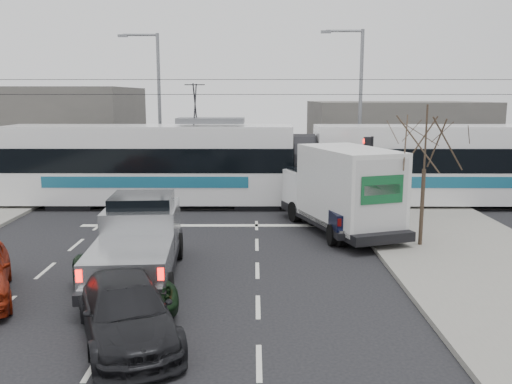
{
  "coord_description": "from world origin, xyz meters",
  "views": [
    {
      "loc": [
        1.6,
        -16.4,
        5.46
      ],
      "look_at": [
        1.67,
        4.05,
        1.8
      ],
      "focal_mm": 38.0,
      "sensor_mm": 36.0,
      "label": 1
    }
  ],
  "objects_px": {
    "tram": "(302,164)",
    "green_car": "(122,280)",
    "silver_pickup": "(140,238)",
    "navy_pickup": "(341,207)",
    "box_truck": "(342,191)",
    "bare_tree": "(425,144)",
    "traffic_signal": "(368,160)",
    "dark_car": "(126,311)",
    "street_lamp_far": "(156,101)",
    "street_lamp_near": "(357,102)"
  },
  "relations": [
    {
      "from": "green_car",
      "to": "navy_pickup",
      "type": "bearing_deg",
      "value": 22.6
    },
    {
      "from": "traffic_signal",
      "to": "silver_pickup",
      "type": "bearing_deg",
      "value": -140.35
    },
    {
      "from": "street_lamp_near",
      "to": "tram",
      "type": "distance_m",
      "value": 5.89
    },
    {
      "from": "street_lamp_far",
      "to": "box_truck",
      "type": "height_order",
      "value": "street_lamp_far"
    },
    {
      "from": "street_lamp_far",
      "to": "box_truck",
      "type": "bearing_deg",
      "value": -50.2
    },
    {
      "from": "navy_pickup",
      "to": "box_truck",
      "type": "bearing_deg",
      "value": -57.78
    },
    {
      "from": "tram",
      "to": "box_truck",
      "type": "xyz_separation_m",
      "value": [
        1.12,
        -5.32,
        -0.41
      ]
    },
    {
      "from": "street_lamp_far",
      "to": "navy_pickup",
      "type": "xyz_separation_m",
      "value": [
        9.27,
        -11.12,
        -4.07
      ]
    },
    {
      "from": "traffic_signal",
      "to": "green_car",
      "type": "distance_m",
      "value": 12.61
    },
    {
      "from": "tram",
      "to": "dark_car",
      "type": "bearing_deg",
      "value": -108.83
    },
    {
      "from": "navy_pickup",
      "to": "green_car",
      "type": "xyz_separation_m",
      "value": [
        -6.98,
        -7.57,
        -0.41
      ]
    },
    {
      "from": "tram",
      "to": "silver_pickup",
      "type": "relative_size",
      "value": 4.4
    },
    {
      "from": "bare_tree",
      "to": "traffic_signal",
      "type": "bearing_deg",
      "value": 105.76
    },
    {
      "from": "tram",
      "to": "navy_pickup",
      "type": "distance_m",
      "value": 5.52
    },
    {
      "from": "box_truck",
      "to": "street_lamp_near",
      "type": "bearing_deg",
      "value": 57.77
    },
    {
      "from": "street_lamp_near",
      "to": "navy_pickup",
      "type": "bearing_deg",
      "value": -103.75
    },
    {
      "from": "bare_tree",
      "to": "green_car",
      "type": "height_order",
      "value": "bare_tree"
    },
    {
      "from": "bare_tree",
      "to": "street_lamp_near",
      "type": "bearing_deg",
      "value": 91.42
    },
    {
      "from": "silver_pickup",
      "to": "box_truck",
      "type": "distance_m",
      "value": 8.78
    },
    {
      "from": "dark_car",
      "to": "navy_pickup",
      "type": "bearing_deg",
      "value": 35.2
    },
    {
      "from": "traffic_signal",
      "to": "green_car",
      "type": "xyz_separation_m",
      "value": [
        -8.37,
        -9.19,
        -2.1
      ]
    },
    {
      "from": "tram",
      "to": "silver_pickup",
      "type": "distance_m",
      "value": 12.16
    },
    {
      "from": "box_truck",
      "to": "dark_car",
      "type": "bearing_deg",
      "value": -141.85
    },
    {
      "from": "street_lamp_near",
      "to": "tram",
      "type": "bearing_deg",
      "value": -131.07
    },
    {
      "from": "traffic_signal",
      "to": "navy_pickup",
      "type": "xyz_separation_m",
      "value": [
        -1.39,
        -1.62,
        -1.7
      ]
    },
    {
      "from": "street_lamp_far",
      "to": "street_lamp_near",
      "type": "bearing_deg",
      "value": -9.87
    },
    {
      "from": "street_lamp_far",
      "to": "dark_car",
      "type": "xyz_separation_m",
      "value": [
        2.9,
        -20.88,
        -4.43
      ]
    },
    {
      "from": "navy_pickup",
      "to": "bare_tree",
      "type": "bearing_deg",
      "value": -50.51
    },
    {
      "from": "traffic_signal",
      "to": "navy_pickup",
      "type": "relative_size",
      "value": 0.69
    },
    {
      "from": "street_lamp_near",
      "to": "green_car",
      "type": "bearing_deg",
      "value": -118.9
    },
    {
      "from": "bare_tree",
      "to": "traffic_signal",
      "type": "relative_size",
      "value": 1.39
    },
    {
      "from": "street_lamp_far",
      "to": "dark_car",
      "type": "relative_size",
      "value": 1.91
    },
    {
      "from": "street_lamp_near",
      "to": "navy_pickup",
      "type": "relative_size",
      "value": 1.73
    },
    {
      "from": "street_lamp_near",
      "to": "navy_pickup",
      "type": "distance_m",
      "value": 10.23
    },
    {
      "from": "street_lamp_far",
      "to": "tram",
      "type": "bearing_deg",
      "value": -35.49
    },
    {
      "from": "traffic_signal",
      "to": "silver_pickup",
      "type": "relative_size",
      "value": 0.54
    },
    {
      "from": "bare_tree",
      "to": "silver_pickup",
      "type": "distance_m",
      "value": 10.27
    },
    {
      "from": "tram",
      "to": "green_car",
      "type": "relative_size",
      "value": 6.39
    },
    {
      "from": "box_truck",
      "to": "green_car",
      "type": "relative_size",
      "value": 1.6
    },
    {
      "from": "street_lamp_near",
      "to": "street_lamp_far",
      "type": "bearing_deg",
      "value": 170.13
    },
    {
      "from": "traffic_signal",
      "to": "silver_pickup",
      "type": "xyz_separation_m",
      "value": [
        -8.36,
        -6.93,
        -1.57
      ]
    },
    {
      "from": "bare_tree",
      "to": "traffic_signal",
      "type": "height_order",
      "value": "bare_tree"
    },
    {
      "from": "box_truck",
      "to": "street_lamp_far",
      "type": "bearing_deg",
      "value": 111.21
    },
    {
      "from": "box_truck",
      "to": "dark_car",
      "type": "xyz_separation_m",
      "value": [
        -6.39,
        -9.74,
        -1.03
      ]
    },
    {
      "from": "traffic_signal",
      "to": "box_truck",
      "type": "relative_size",
      "value": 0.49
    },
    {
      "from": "street_lamp_near",
      "to": "traffic_signal",
      "type": "bearing_deg",
      "value": -96.41
    },
    {
      "from": "traffic_signal",
      "to": "street_lamp_far",
      "type": "xyz_separation_m",
      "value": [
        -10.66,
        9.5,
        2.37
      ]
    },
    {
      "from": "traffic_signal",
      "to": "tram",
      "type": "xyz_separation_m",
      "value": [
        -2.49,
        3.68,
        -0.62
      ]
    },
    {
      "from": "silver_pickup",
      "to": "navy_pickup",
      "type": "xyz_separation_m",
      "value": [
        6.97,
        5.31,
        -0.13
      ]
    },
    {
      "from": "bare_tree",
      "to": "navy_pickup",
      "type": "distance_m",
      "value": 4.42
    }
  ]
}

